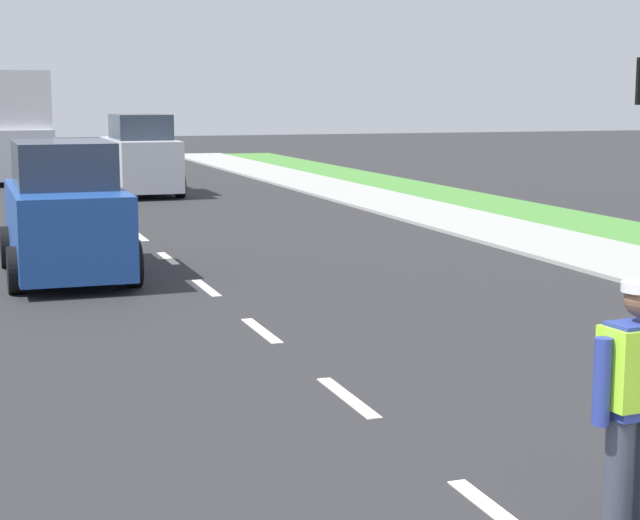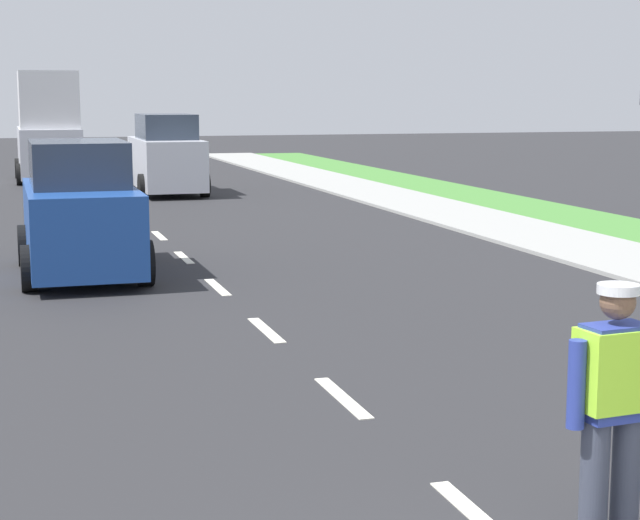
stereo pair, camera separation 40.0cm
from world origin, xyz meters
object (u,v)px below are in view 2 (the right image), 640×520
object	(u,v)px
delivery_truck	(49,132)
car_oncoming_lead	(80,213)
road_worker	(616,401)
car_outgoing_far	(166,157)

from	to	relation	value
delivery_truck	car_oncoming_lead	bearing A→B (deg)	-91.07
road_worker	delivery_truck	distance (m)	30.20
car_oncoming_lead	car_outgoing_far	xyz separation A→B (m)	(3.36, 13.45, 0.08)
road_worker	car_oncoming_lead	size ratio (longest dim) A/B	0.42
car_oncoming_lead	car_outgoing_far	world-z (taller)	car_outgoing_far
road_worker	delivery_truck	bearing A→B (deg)	93.99
road_worker	delivery_truck	size ratio (longest dim) A/B	0.36
delivery_truck	car_oncoming_lead	distance (m)	18.84
delivery_truck	car_outgoing_far	size ratio (longest dim) A/B	1.06
delivery_truck	car_outgoing_far	bearing A→B (deg)	-60.77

